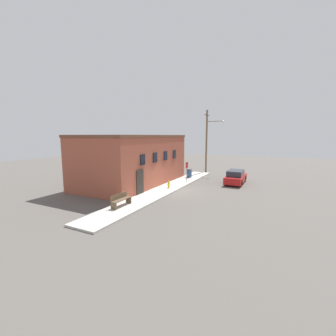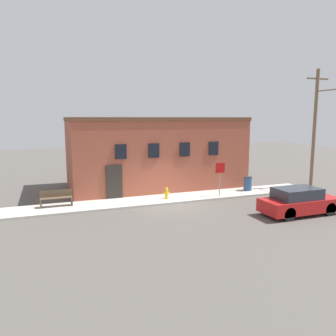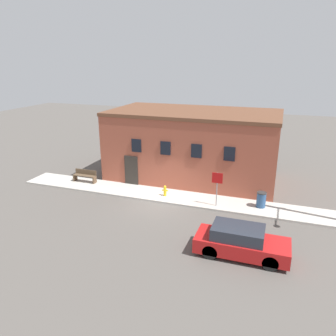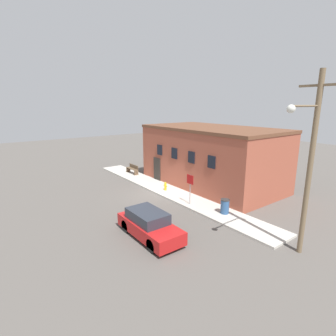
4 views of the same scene
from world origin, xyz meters
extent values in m
plane|color=#56514C|center=(0.00, 0.00, 0.00)|extent=(80.00, 80.00, 0.00)
cube|color=#BCB7AD|center=(0.00, 1.10, 0.06)|extent=(20.68, 2.20, 0.13)
cube|color=#9E4C38|center=(0.72, 5.38, 2.41)|extent=(12.06, 6.36, 4.82)
cube|color=brown|center=(0.72, 5.38, 4.94)|extent=(12.16, 6.46, 0.24)
cube|color=black|center=(-2.44, 2.17, 2.99)|extent=(0.70, 0.08, 0.90)
cube|color=black|center=(-0.33, 2.17, 2.99)|extent=(0.70, 0.08, 0.90)
cube|color=black|center=(1.78, 2.17, 2.99)|extent=(0.70, 0.08, 0.90)
cube|color=black|center=(3.89, 2.17, 2.99)|extent=(0.70, 0.08, 0.90)
cube|color=#2D2823|center=(-2.89, 2.17, 1.10)|extent=(1.00, 0.08, 2.20)
cylinder|color=gold|center=(0.06, 0.95, 0.42)|extent=(0.19, 0.19, 0.58)
sphere|color=gold|center=(0.06, 0.95, 0.75)|extent=(0.17, 0.17, 0.17)
cylinder|color=gold|center=(-0.08, 0.95, 0.50)|extent=(0.10, 0.09, 0.09)
cylinder|color=gold|center=(0.21, 0.95, 0.50)|extent=(0.10, 0.09, 0.09)
cylinder|color=gray|center=(3.50, 0.55, 1.18)|extent=(0.06, 0.06, 2.11)
cube|color=red|center=(3.50, 0.53, 1.91)|extent=(0.64, 0.02, 0.64)
cube|color=brown|center=(-7.11, 1.44, 0.36)|extent=(0.08, 0.44, 0.47)
cube|color=brown|center=(-5.48, 1.44, 0.36)|extent=(0.08, 0.44, 0.47)
cube|color=brown|center=(-6.29, 1.44, 0.61)|extent=(1.71, 0.44, 0.04)
cube|color=brown|center=(-6.29, 1.64, 0.82)|extent=(1.71, 0.04, 0.37)
cylinder|color=#2D517F|center=(6.07, 1.24, 0.57)|extent=(0.54, 0.54, 0.89)
cylinder|color=#2D2D2D|center=(6.07, 1.24, 1.04)|extent=(0.56, 0.56, 0.06)
cylinder|color=brown|center=(11.14, 0.81, 4.18)|extent=(0.23, 0.23, 8.36)
cylinder|color=brown|center=(11.14, -0.26, 6.86)|extent=(0.08, 2.15, 0.08)
sphere|color=silver|center=(11.14, -1.34, 6.76)|extent=(0.32, 0.32, 0.32)
cube|color=brown|center=(11.14, 0.81, 7.69)|extent=(1.80, 0.10, 0.10)
cylinder|color=black|center=(6.92, -3.42, 0.35)|extent=(0.70, 0.20, 0.70)
cylinder|color=black|center=(6.92, -4.90, 0.35)|extent=(0.70, 0.20, 0.70)
cylinder|color=black|center=(4.31, -3.42, 0.35)|extent=(0.70, 0.20, 0.70)
cylinder|color=black|center=(4.31, -4.90, 0.35)|extent=(0.70, 0.20, 0.70)
cube|color=red|center=(5.61, -4.16, 0.53)|extent=(4.20, 1.68, 0.68)
cube|color=#282D38|center=(5.41, -4.16, 1.15)|extent=(2.31, 1.47, 0.56)
camera|label=1|loc=(-18.30, -8.24, 5.00)|focal=24.00mm
camera|label=2|loc=(-6.66, -17.34, 5.01)|focal=35.00mm
camera|label=3|loc=(6.75, -17.55, 8.53)|focal=35.00mm
camera|label=4|loc=(16.41, -11.03, 6.91)|focal=28.00mm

